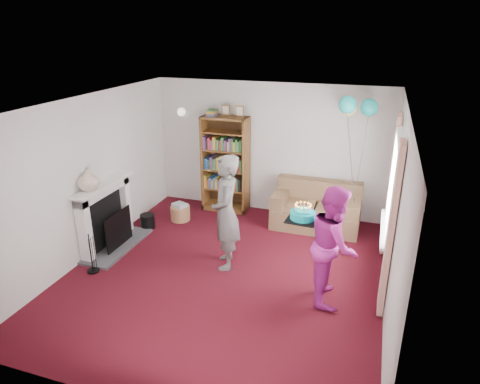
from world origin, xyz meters
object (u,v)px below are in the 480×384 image
(bookcase, at_px, (226,165))
(person_magenta, at_px, (334,245))
(person_striped, at_px, (226,213))
(birthday_cake, at_px, (303,215))
(sofa, at_px, (316,210))

(bookcase, xyz_separation_m, person_magenta, (2.36, -2.42, -0.12))
(person_striped, relative_size, birthday_cake, 4.40)
(person_striped, xyz_separation_m, person_magenta, (1.62, -0.36, -0.08))
(sofa, relative_size, person_magenta, 0.96)
(bookcase, distance_m, sofa, 1.95)
(person_magenta, relative_size, birthday_cake, 4.01)
(sofa, relative_size, birthday_cake, 3.87)
(bookcase, distance_m, birthday_cake, 2.99)
(bookcase, height_order, person_magenta, bookcase)
(sofa, height_order, person_magenta, person_magenta)
(sofa, distance_m, person_magenta, 2.30)
(bookcase, height_order, person_striped, bookcase)
(bookcase, height_order, birthday_cake, bookcase)
(sofa, xyz_separation_m, birthday_cake, (0.08, -2.05, 0.79))
(sofa, distance_m, person_striped, 2.20)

